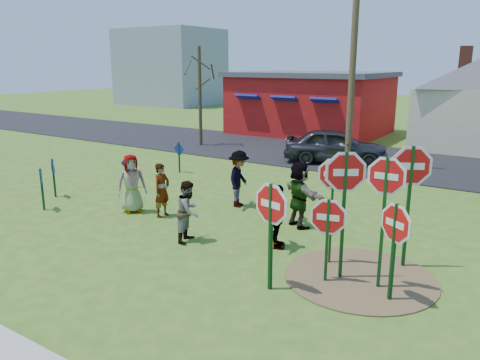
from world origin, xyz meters
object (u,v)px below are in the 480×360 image
(stop_sign_b, at_px, (333,184))
(person_b, at_px, (162,190))
(person_a, at_px, (132,184))
(stop_sign_c, at_px, (385,192))
(stop_sign_d, at_px, (411,176))
(stop_sign_a, at_px, (271,213))
(utility_pole, at_px, (353,58))
(suv, at_px, (336,146))

(stop_sign_b, height_order, person_b, stop_sign_b)
(stop_sign_b, bearing_deg, person_a, 161.80)
(stop_sign_c, bearing_deg, stop_sign_d, 82.06)
(stop_sign_a, distance_m, stop_sign_c, 2.25)
(stop_sign_d, xyz_separation_m, utility_pole, (-4.76, 9.15, 2.56))
(suv, xyz_separation_m, utility_pole, (0.78, -0.53, 3.83))
(stop_sign_d, height_order, person_b, stop_sign_d)
(stop_sign_a, distance_m, person_a, 6.43)
(stop_sign_c, height_order, person_b, stop_sign_c)
(stop_sign_b, xyz_separation_m, suv, (-4.09, 10.42, -1.05))
(stop_sign_d, bearing_deg, stop_sign_c, -126.14)
(person_a, bearing_deg, utility_pole, 15.87)
(stop_sign_c, relative_size, person_b, 1.78)
(stop_sign_d, bearing_deg, stop_sign_b, 177.34)
(stop_sign_a, distance_m, stop_sign_d, 3.28)
(stop_sign_c, xyz_separation_m, person_a, (-7.85, 0.85, -1.12))
(stop_sign_b, distance_m, utility_pole, 10.79)
(suv, relative_size, utility_pole, 0.52)
(stop_sign_a, relative_size, stop_sign_d, 0.81)
(suv, bearing_deg, stop_sign_b, -178.57)
(stop_sign_b, bearing_deg, stop_sign_d, 11.01)
(stop_sign_d, height_order, suv, stop_sign_d)
(stop_sign_c, bearing_deg, stop_sign_a, -146.77)
(person_a, bearing_deg, stop_sign_a, -74.70)
(person_b, xyz_separation_m, suv, (1.40, 9.97, 0.01))
(stop_sign_b, bearing_deg, utility_pole, 92.64)
(person_a, distance_m, person_b, 1.08)
(stop_sign_b, xyz_separation_m, stop_sign_d, (1.46, 0.74, 0.22))
(stop_sign_c, bearing_deg, person_b, 170.05)
(person_a, bearing_deg, person_b, -45.53)
(suv, bearing_deg, stop_sign_c, -173.87)
(utility_pole, bearing_deg, stop_sign_c, -66.22)
(stop_sign_d, bearing_deg, stop_sign_a, -157.04)
(stop_sign_a, xyz_separation_m, stop_sign_c, (1.82, 1.25, 0.41))
(stop_sign_c, xyz_separation_m, suv, (-5.39, 11.00, -1.20))
(stop_sign_d, distance_m, utility_pole, 10.63)
(stop_sign_d, distance_m, suv, 11.23)
(stop_sign_b, bearing_deg, suv, 95.56)
(suv, bearing_deg, person_a, 146.39)
(stop_sign_a, height_order, stop_sign_d, stop_sign_d)
(stop_sign_b, bearing_deg, stop_sign_c, -39.74)
(stop_sign_a, distance_m, utility_pole, 12.42)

